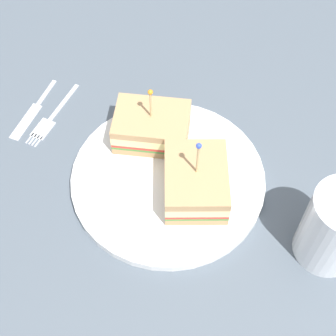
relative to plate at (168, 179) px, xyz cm
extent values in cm
cube|color=#4C5660|center=(0.00, 0.00, -1.64)|extent=(99.87, 99.87, 2.00)
cylinder|color=white|center=(0.00, 0.00, 0.00)|extent=(26.02, 26.02, 1.27)
cube|color=tan|center=(-1.96, 6.74, 1.20)|extent=(11.15, 8.78, 1.13)
cube|color=#478438|center=(-1.96, 6.74, 1.97)|extent=(11.15, 8.78, 0.40)
cube|color=red|center=(-1.96, 6.74, 2.42)|extent=(11.15, 8.78, 0.50)
cube|color=#EFE093|center=(-1.96, 6.74, 3.36)|extent=(11.15, 8.78, 1.39)
cube|color=tan|center=(-1.96, 6.74, 4.62)|extent=(11.15, 8.78, 1.13)
cylinder|color=tan|center=(-1.96, 6.74, 7.25)|extent=(0.30, 0.30, 5.26)
sphere|color=orange|center=(-1.96, 6.74, 9.88)|extent=(0.70, 0.70, 0.70)
cube|color=tan|center=(3.44, -2.51, 1.25)|extent=(8.24, 10.23, 1.22)
cube|color=#478438|center=(3.44, -2.51, 2.06)|extent=(8.24, 10.23, 0.40)
cube|color=red|center=(3.44, -2.51, 2.51)|extent=(8.24, 10.23, 0.50)
cube|color=#EFE093|center=(3.44, -2.51, 3.48)|extent=(8.24, 10.23, 1.45)
cube|color=tan|center=(3.44, -2.51, 4.82)|extent=(8.24, 10.23, 1.22)
cylinder|color=tan|center=(3.44, -2.51, 7.77)|extent=(0.30, 0.30, 5.91)
sphere|color=blue|center=(3.44, -2.51, 10.73)|extent=(0.70, 0.70, 0.70)
cylinder|color=gold|center=(19.00, -10.70, 3.54)|extent=(6.85, 6.85, 8.35)
cylinder|color=white|center=(19.00, -10.70, 4.99)|extent=(7.79, 7.79, 11.24)
cube|color=silver|center=(-15.19, 14.74, -0.46)|extent=(4.18, 7.19, 0.35)
cube|color=silver|center=(-17.85, 9.69, -0.46)|extent=(3.63, 4.21, 0.35)
cube|color=silver|center=(-19.54, 8.09, -0.46)|extent=(1.09, 1.85, 0.35)
cube|color=silver|center=(-19.10, 7.86, -0.46)|extent=(1.09, 1.85, 0.35)
cube|color=silver|center=(-18.66, 7.63, -0.46)|extent=(1.09, 1.85, 0.35)
cube|color=silver|center=(-18.22, 7.39, -0.46)|extent=(1.09, 1.85, 0.35)
cube|color=silver|center=(-18.34, 16.04, -0.46)|extent=(3.38, 6.63, 0.35)
cube|color=silver|center=(-20.48, 11.20, -0.46)|extent=(4.21, 7.01, 0.24)
camera|label=1|loc=(-1.50, -36.80, 57.58)|focal=54.27mm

